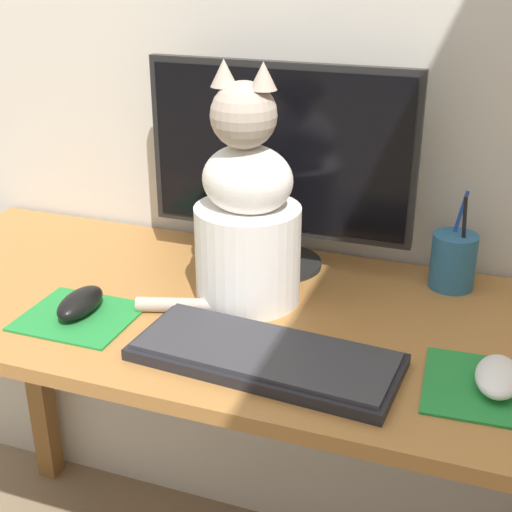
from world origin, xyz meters
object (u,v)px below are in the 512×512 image
keyboard (265,356)px  cat (246,218)px  pen_cup (453,260)px  monitor (279,162)px  computer_mouse_left (80,303)px  computer_mouse_right (498,377)px

keyboard → cat: 0.25m
pen_cup → monitor: bearing=-176.3°
keyboard → pen_cup: size_ratio=2.29×
monitor → computer_mouse_left: 0.44m
monitor → computer_mouse_right: bearing=-34.6°
pen_cup → cat: bearing=-152.5°
cat → pen_cup: bearing=31.0°
computer_mouse_left → cat: 0.32m
computer_mouse_left → pen_cup: 0.66m
keyboard → computer_mouse_right: computer_mouse_right is taller
computer_mouse_right → cat: bearing=162.2°
keyboard → computer_mouse_left: (-0.34, 0.03, 0.01)m
pen_cup → keyboard: bearing=-123.3°
monitor → pen_cup: size_ratio=2.79×
computer_mouse_right → keyboard: bearing=-172.1°
keyboard → cat: (-0.10, 0.18, 0.14)m
keyboard → cat: bearing=122.2°
monitor → cat: bearing=-92.7°
monitor → pen_cup: (0.33, 0.02, -0.16)m
monitor → keyboard: bearing=-74.8°
computer_mouse_right → pen_cup: size_ratio=0.61×
computer_mouse_left → keyboard: bearing=-5.6°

